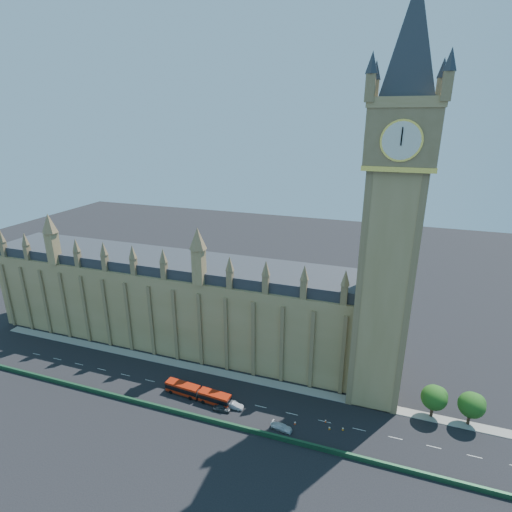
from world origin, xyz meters
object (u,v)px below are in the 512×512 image
(car_white, at_px, (282,427))
(red_bus, at_px, (198,393))
(car_grey, at_px, (222,408))
(car_silver, at_px, (234,406))

(car_white, bearing_deg, red_bus, 88.63)
(car_grey, distance_m, car_white, 15.61)
(car_grey, distance_m, car_silver, 3.12)
(car_silver, distance_m, car_white, 13.45)
(red_bus, distance_m, car_silver, 10.25)
(car_silver, bearing_deg, car_white, -104.70)
(car_silver, height_order, car_white, car_silver)
(car_silver, bearing_deg, car_grey, 126.24)
(red_bus, height_order, car_silver, red_bus)
(car_grey, height_order, car_silver, car_silver)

